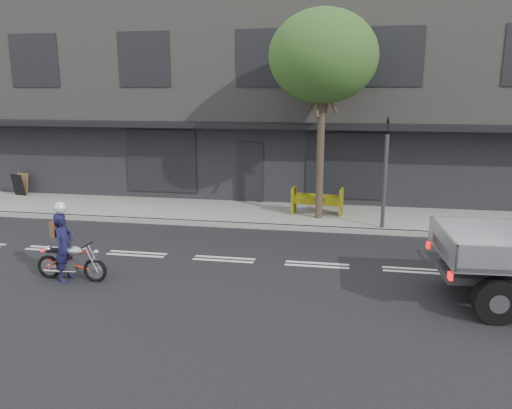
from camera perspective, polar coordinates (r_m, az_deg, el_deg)
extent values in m
plane|color=black|center=(13.02, -3.68, -6.27)|extent=(80.00, 80.00, 0.00)
cube|color=gray|center=(17.41, -0.02, -1.04)|extent=(32.00, 3.20, 0.15)
cube|color=gray|center=(15.89, -1.03, -2.41)|extent=(32.00, 0.20, 0.15)
cube|color=slate|center=(23.42, 2.89, 12.22)|extent=(26.00, 10.00, 8.00)
cylinder|color=#382B21|center=(16.31, 7.33, 4.80)|extent=(0.24, 0.24, 4.00)
ellipsoid|color=#29461A|center=(16.18, 7.67, 16.44)|extent=(3.40, 3.40, 2.89)
cylinder|color=#2D2D30|center=(15.58, 14.48, 2.25)|extent=(0.12, 0.12, 3.00)
imported|color=black|center=(15.37, 14.84, 8.67)|extent=(0.08, 0.10, 0.50)
torus|color=black|center=(12.62, -22.59, -6.60)|extent=(0.57, 0.09, 0.57)
torus|color=black|center=(12.03, -17.90, -7.17)|extent=(0.57, 0.09, 0.57)
cube|color=#2D2D30|center=(12.31, -20.51, -6.47)|extent=(0.29, 0.20, 0.23)
ellipsoid|color=#BCBCC1|center=(12.14, -20.09, -5.01)|extent=(0.46, 0.27, 0.23)
cube|color=black|center=(12.35, -21.70, -4.92)|extent=(0.45, 0.21, 0.07)
cylinder|color=black|center=(11.92, -18.74, -4.41)|extent=(0.04, 0.50, 0.03)
imported|color=#151438|center=(12.24, -21.10, -4.53)|extent=(0.39, 0.58, 1.58)
cylinder|color=black|center=(10.50, 25.78, -9.90)|extent=(0.88, 0.36, 0.86)
cylinder|color=black|center=(12.22, 22.95, -6.48)|extent=(0.88, 0.36, 0.86)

